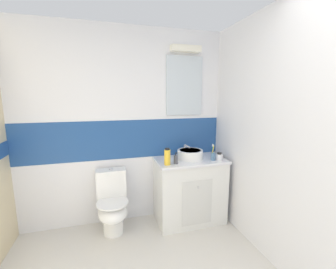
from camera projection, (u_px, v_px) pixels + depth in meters
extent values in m
cube|color=white|center=(126.00, 187.00, 2.97)|extent=(3.20, 0.10, 0.85)
cube|color=#234C8C|center=(125.00, 139.00, 2.85)|extent=(3.20, 0.10, 0.50)
cube|color=white|center=(122.00, 74.00, 2.71)|extent=(3.20, 0.10, 1.15)
cube|color=silver|center=(184.00, 86.00, 2.90)|extent=(0.50, 0.02, 0.77)
cube|color=white|center=(186.00, 49.00, 2.78)|extent=(0.40, 0.10, 0.08)
cube|color=white|center=(284.00, 140.00, 2.01)|extent=(0.10, 3.48, 2.50)
cube|color=silver|center=(189.00, 191.00, 2.90)|extent=(0.87, 0.51, 0.82)
cube|color=white|center=(190.00, 160.00, 2.82)|extent=(0.89, 0.53, 0.03)
cube|color=silver|center=(197.00, 203.00, 2.66)|extent=(0.39, 0.01, 0.57)
cylinder|color=silver|center=(198.00, 187.00, 2.61)|extent=(0.02, 0.02, 0.03)
cylinder|color=white|center=(190.00, 154.00, 2.83)|extent=(0.33, 0.33, 0.12)
cylinder|color=#B3B3B8|center=(190.00, 150.00, 2.82)|extent=(0.27, 0.27, 0.01)
cylinder|color=silver|center=(185.00, 150.00, 3.01)|extent=(0.03, 0.03, 0.14)
cylinder|color=silver|center=(187.00, 146.00, 2.91)|extent=(0.02, 0.15, 0.02)
cylinder|color=white|center=(113.00, 226.00, 2.66)|extent=(0.24, 0.24, 0.18)
ellipsoid|color=white|center=(113.00, 212.00, 2.59)|extent=(0.34, 0.42, 0.22)
cylinder|color=white|center=(112.00, 203.00, 2.57)|extent=(0.37, 0.37, 0.02)
cube|color=white|center=(111.00, 183.00, 2.74)|extent=(0.36, 0.17, 0.35)
cylinder|color=silver|center=(111.00, 169.00, 2.71)|extent=(0.04, 0.04, 0.02)
cylinder|color=#4C7299|center=(213.00, 157.00, 2.76)|extent=(0.06, 0.06, 0.09)
cylinder|color=#3FB259|center=(213.00, 152.00, 2.76)|extent=(0.02, 0.02, 0.17)
cube|color=white|center=(213.00, 145.00, 2.74)|extent=(0.01, 0.02, 0.03)
cylinder|color=gold|center=(213.00, 152.00, 2.76)|extent=(0.03, 0.03, 0.16)
cube|color=white|center=(213.00, 145.00, 2.74)|extent=(0.02, 0.02, 0.03)
cylinder|color=#4C4C51|center=(176.00, 160.00, 2.61)|extent=(0.05, 0.05, 0.10)
cylinder|color=#262626|center=(176.00, 154.00, 2.60)|extent=(0.01, 0.01, 0.04)
cylinder|color=#262626|center=(176.00, 153.00, 2.59)|extent=(0.01, 0.02, 0.01)
cylinder|color=white|center=(219.00, 157.00, 2.76)|extent=(0.08, 0.08, 0.08)
cylinder|color=black|center=(219.00, 153.00, 2.76)|extent=(0.06, 0.06, 0.02)
cylinder|color=yellow|center=(167.00, 157.00, 2.57)|extent=(0.08, 0.08, 0.18)
cylinder|color=black|center=(167.00, 149.00, 2.55)|extent=(0.05, 0.05, 0.02)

